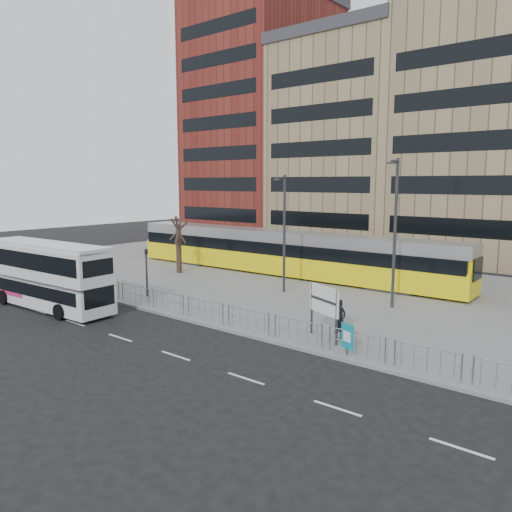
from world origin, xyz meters
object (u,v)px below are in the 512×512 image
Objects in this scene: station_sign at (324,303)px; bare_tree at (178,215)px; lamp_post_west at (284,229)px; lamp_post_east at (395,228)px; tram at (282,253)px; ad_panel at (347,337)px; traffic_light_west at (146,266)px; pedestrian at (340,320)px; double_decker_bus at (47,273)px.

station_sign is 0.39× the size of bare_tree.
lamp_post_east is (7.41, 0.67, 0.45)m from lamp_post_west.
tram reaches higher than ad_panel.
bare_tree is at bearing 127.56° from traffic_light_west.
pedestrian is at bearing 3.31° from traffic_light_west.
tram is 15.26× the size of pedestrian.
double_decker_bus is 5.85m from traffic_light_west.
traffic_light_west is at bearing 101.45° from pedestrian.
ad_panel is at bearing -23.32° from bare_tree.
pedestrian is 0.22× the size of lamp_post_east.
bare_tree reaches higher than pedestrian.
pedestrian is at bearing -39.26° from lamp_post_west.
lamp_post_east reaches higher than lamp_post_west.
lamp_post_west is (5.97, 6.67, 2.28)m from traffic_light_west.
tram is 11.66× the size of station_sign.
double_decker_bus is 1.14× the size of lamp_post_east.
bare_tree is at bearing 176.56° from ad_panel.
station_sign is at bearing -89.73° from lamp_post_east.
station_sign is at bearing -22.19° from bare_tree.
double_decker_bus is at bearing -140.25° from station_sign.
tram is (4.61, 17.14, -0.23)m from double_decker_bus.
double_decker_bus is 3.20× the size of traffic_light_west.
double_decker_bus reaches higher than ad_panel.
bare_tree is at bearing 177.41° from lamp_post_west.
ad_panel is 2.09m from pedestrian.
lamp_post_west reaches higher than bare_tree.
pedestrian is 10.97m from lamp_post_west.
lamp_post_west reaches higher than pedestrian.
station_sign reaches higher than pedestrian.
lamp_post_west reaches higher than double_decker_bus.
bare_tree is (-4.91, 7.16, 2.76)m from traffic_light_west.
bare_tree is at bearing -179.43° from lamp_post_east.
lamp_post_east reaches higher than traffic_light_west.
station_sign is 1.85× the size of ad_panel.
station_sign is (11.46, -12.24, 0.01)m from tram.
bare_tree is (-6.86, -4.77, 2.99)m from tram.
traffic_light_west is 9.11m from bare_tree.
double_decker_bus is 14.86m from lamp_post_west.
double_decker_bus reaches higher than pedestrian.
lamp_post_east reaches higher than bare_tree.
lamp_post_west is (-9.40, 8.25, 3.46)m from ad_panel.
lamp_post_west is (4.02, -5.26, 2.52)m from tram.
double_decker_bus is at bearing -148.74° from ad_panel.
pedestrian is (12.12, -11.88, -0.77)m from tram.
bare_tree is at bearing -179.40° from station_sign.
double_decker_bus reaches higher than tram.
bare_tree is (-20.28, 8.74, 3.93)m from ad_panel.
double_decker_bus is 3.92× the size of station_sign.
lamp_post_west is 7.45m from lamp_post_east.
tram is at bearing 34.78° from bare_tree.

